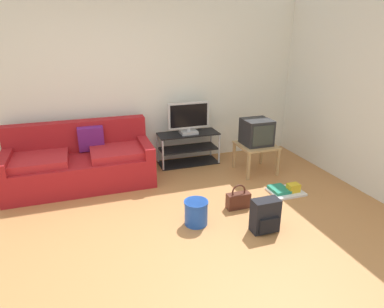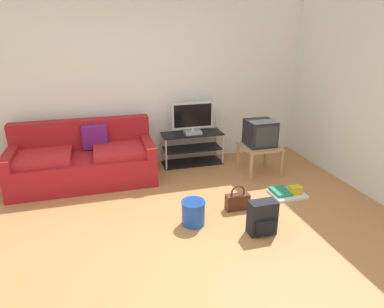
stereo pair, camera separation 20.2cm
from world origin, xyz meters
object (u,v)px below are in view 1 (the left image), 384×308
Objects in this scene: flat_tv at (189,118)px; handbag at (238,200)px; crt_tv at (257,132)px; floor_tray at (286,190)px; side_table at (256,148)px; cleaning_bucket at (196,212)px; couch at (81,163)px; tv_stand at (188,148)px; backpack at (265,216)px.

handbag is at bearing -85.52° from flat_tv.
crt_tv is 0.93× the size of floor_tray.
side_table is at bearing 51.92° from handbag.
side_table is at bearing 39.72° from cleaning_bucket.
couch is at bearing 142.88° from handbag.
cleaning_bucket is (-1.38, -1.15, -0.23)m from side_table.
cleaning_bucket is (-0.49, -1.78, -0.62)m from flat_tv.
tv_stand reaches higher than cleaning_bucket.
flat_tv is 1.09m from crt_tv.
backpack is at bearing -29.17° from cleaning_bucket.
backpack is 1.05m from floor_tray.
couch is at bearing 170.96° from side_table.
handbag is 1.11× the size of cleaning_bucket.
flat_tv is at bearing 144.32° from side_table.
tv_stand is 3.04× the size of handbag.
backpack is at bearing -85.24° from flat_tv.
handbag reaches higher than floor_tray.
side_table is 1.45× the size of backpack.
cleaning_bucket is 0.65× the size of floor_tray.
cleaning_bucket is at bearing -52.27° from couch.
handbag is (0.13, -1.61, -0.66)m from flat_tv.
flat_tv reaches higher than crt_tv.
backpack is (1.88, -1.93, -0.13)m from couch.
crt_tv reaches higher than backpack.
crt_tv is at bearing 74.01° from backpack.
side_table is 1.26m from handbag.
floor_tray is (0.80, 0.16, -0.07)m from handbag.
crt_tv is at bearing 90.00° from side_table.
floor_tray is at bearing 11.50° from handbag.
tv_stand is 2.38× the size of crt_tv.
crt_tv is (0.89, -0.64, 0.38)m from tv_stand.
couch is 1.77m from flat_tv.
backpack is (0.18, -2.18, -0.07)m from tv_stand.
flat_tv is 2.08× the size of handbag.
couch is at bearing 155.12° from floor_tray.
couch reaches higher than crt_tv.
couch is 5.21× the size of backpack.
handbag is at bearing -85.58° from tv_stand.
handbag is (-0.76, -0.99, -0.53)m from crt_tv.
handbag is 0.73× the size of floor_tray.
floor_tray is (0.93, -1.47, -0.22)m from tv_stand.
flat_tv reaches higher than side_table.
side_table reaches higher than handbag.
crt_tv is 1.75m from backpack.
flat_tv reaches higher than backpack.
flat_tv is (0.00, -0.02, 0.51)m from tv_stand.
flat_tv is 2.31× the size of cleaning_bucket.
flat_tv reaches higher than cleaning_bucket.
couch reaches higher than backpack.
tv_stand is 1.16m from crt_tv.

